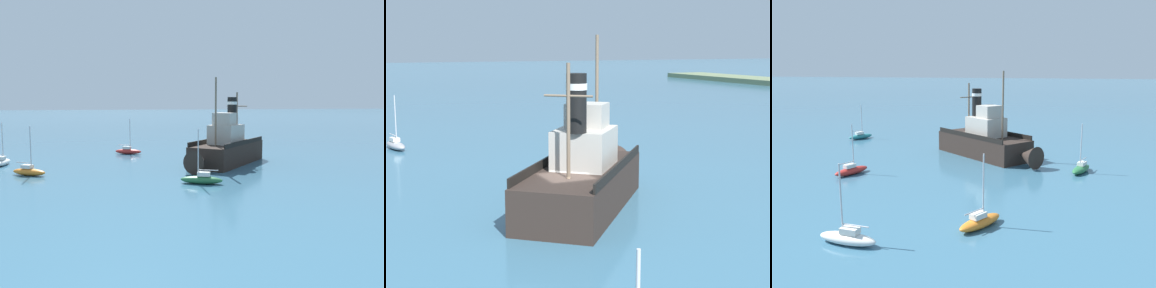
% 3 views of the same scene
% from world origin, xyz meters
% --- Properties ---
extents(ground_plane, '(600.00, 600.00, 0.00)m').
position_xyz_m(ground_plane, '(0.00, 0.00, 0.00)').
color(ground_plane, '#38667F').
extents(old_tugboat, '(13.20, 11.85, 9.90)m').
position_xyz_m(old_tugboat, '(-1.99, 2.03, 1.83)').
color(old_tugboat, '#2D231E').
rests_on(old_tugboat, ground).
extents(sailboat_white, '(3.90, 1.53, 4.90)m').
position_xyz_m(sailboat_white, '(2.18, 27.27, 0.43)').
color(sailboat_white, white).
rests_on(sailboat_white, ground).
extents(sailboat_green, '(2.47, 3.93, 4.90)m').
position_xyz_m(sailboat_green, '(-12.35, 7.19, 0.43)').
color(sailboat_green, '#286B3D').
rests_on(sailboat_green, ground).
extents(sailboat_red, '(2.57, 3.92, 4.90)m').
position_xyz_m(sailboat_red, '(9.57, 12.74, 0.43)').
color(sailboat_red, '#B22823').
rests_on(sailboat_red, ground).
extents(sailboat_orange, '(2.89, 3.83, 4.90)m').
position_xyz_m(sailboat_orange, '(-5.05, 23.06, 0.43)').
color(sailboat_orange, orange).
rests_on(sailboat_orange, ground).
extents(sailboat_teal, '(2.82, 3.85, 4.90)m').
position_xyz_m(sailboat_teal, '(17.66, -5.42, 0.43)').
color(sailboat_teal, '#23757A').
rests_on(sailboat_teal, ground).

